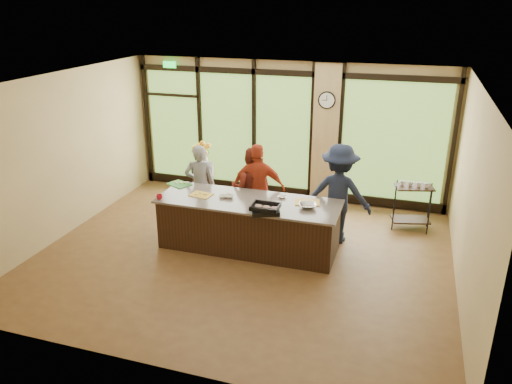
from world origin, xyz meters
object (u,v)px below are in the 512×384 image
Objects in this scene: island_base at (249,225)px; flower_stand at (203,183)px; cook_right at (339,194)px; cook_left at (200,185)px; bar_cart at (412,201)px; roasting_pan at (265,211)px.

flower_stand is (-1.65, 1.81, -0.01)m from island_base.
flower_stand is (-3.10, 1.03, -0.49)m from cook_right.
cook_left reaches higher than bar_cart.
bar_cart is at bearing 32.31° from island_base.
roasting_pan reaches higher than island_base.
island_base is 2.45m from flower_stand.
cook_left is at bearing 178.98° from bar_cart.
cook_right reaches higher than roasting_pan.
flower_stand is (-0.41, 1.07, -0.38)m from cook_left.
roasting_pan is 0.53× the size of flower_stand.
cook_left is (-1.24, 0.74, 0.37)m from island_base.
flower_stand is (-2.09, 2.25, -0.53)m from roasting_pan.
roasting_pan reaches higher than bar_cart.
cook_right is (1.45, 0.78, 0.48)m from island_base.
flower_stand is at bearing 164.00° from bar_cart.
flower_stand is at bearing 132.39° from island_base.
island_base is 1.92× the size of cook_left.
island_base is 1.72m from cook_right.
cook_right reaches higher than bar_cart.
flower_stand is 0.89× the size of bar_cart.
cook_left is 2.70m from cook_right.
bar_cart reaches higher than island_base.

